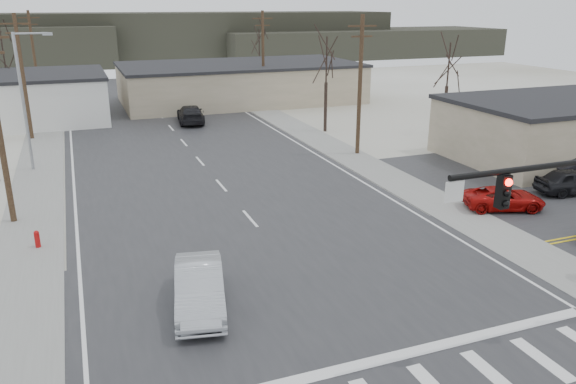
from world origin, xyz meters
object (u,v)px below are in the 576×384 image
at_px(car_far_b, 149,89).
at_px(car_parked_red, 504,198).
at_px(car_far_a, 191,114).
at_px(car_parked_dark_a, 573,181).
at_px(sedan_crossing, 199,288).
at_px(fire_hydrant, 37,239).

height_order(car_far_b, car_parked_red, car_far_b).
bearing_deg(car_far_b, car_far_a, -74.64).
bearing_deg(car_parked_dark_a, sedan_crossing, 112.60).
bearing_deg(car_parked_red, sedan_crossing, 123.69).
height_order(fire_hydrant, car_parked_red, car_parked_red).
relative_size(fire_hydrant, car_far_b, 0.24).
xyz_separation_m(sedan_crossing, car_far_b, (5.25, 52.75, -0.19)).
xyz_separation_m(car_far_a, car_far_b, (-1.29, 19.12, -0.20)).
bearing_deg(car_parked_dark_a, car_far_b, 31.06).
relative_size(car_parked_red, car_parked_dark_a, 0.98).
bearing_deg(fire_hydrant, car_far_b, 76.13).
relative_size(fire_hydrant, car_far_a, 0.15).
distance_m(fire_hydrant, car_parked_red, 23.83).
bearing_deg(car_far_b, sedan_crossing, -84.19).
height_order(fire_hydrant, car_parked_dark_a, car_parked_dark_a).
bearing_deg(fire_hydrant, car_far_a, 64.29).
bearing_deg(sedan_crossing, fire_hydrant, 137.02).
bearing_deg(car_parked_red, car_far_a, 40.61).
bearing_deg(car_far_b, fire_hydrant, -92.38).
bearing_deg(car_parked_red, car_far_b, 34.09).
bearing_deg(car_far_b, car_parked_dark_a, -57.69).
height_order(fire_hydrant, sedan_crossing, sedan_crossing).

